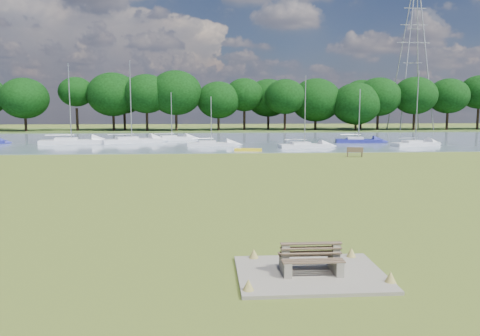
{
  "coord_description": "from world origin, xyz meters",
  "views": [
    {
      "loc": [
        -2.93,
        -26.77,
        4.81
      ],
      "look_at": [
        -1.19,
        -2.0,
        1.58
      ],
      "focal_mm": 35.0,
      "sensor_mm": 36.0,
      "label": 1
    }
  ],
  "objects": [
    {
      "name": "sailboat_5",
      "position": [
        -20.73,
        35.56,
        0.55
      ],
      "size": [
        8.21,
        3.61,
        10.36
      ],
      "rotation": [
        0.0,
        0.0,
        0.18
      ],
      "color": "silver",
      "rests_on": "river"
    },
    {
      "name": "sailboat_0",
      "position": [
        -13.18,
        37.05,
        0.56
      ],
      "size": [
        8.13,
        5.26,
        10.93
      ],
      "rotation": [
        0.0,
        0.0,
        0.42
      ],
      "color": "silver",
      "rests_on": "river"
    },
    {
      "name": "pylon",
      "position": [
        40.0,
        70.0,
        18.75
      ],
      "size": [
        7.06,
        4.95,
        29.63
      ],
      "color": "#9B9C9C",
      "rests_on": "far_bank"
    },
    {
      "name": "tree_line",
      "position": [
        -2.26,
        68.0,
        6.76
      ],
      "size": [
        138.33,
        9.42,
        11.4
      ],
      "color": "black",
      "rests_on": "far_bank"
    },
    {
      "name": "sailboat_8",
      "position": [
        17.39,
        34.99,
        0.51
      ],
      "size": [
        6.19,
        2.45,
        7.17
      ],
      "rotation": [
        0.0,
        0.0,
        -0.13
      ],
      "color": "navy",
      "rests_on": "river"
    },
    {
      "name": "sailboat_6",
      "position": [
        -2.5,
        31.07,
        0.43
      ],
      "size": [
        5.91,
        1.82,
        6.07
      ],
      "rotation": [
        0.0,
        0.0,
        0.03
      ],
      "color": "silver",
      "rests_on": "river"
    },
    {
      "name": "riverbank_bench",
      "position": [
        11.46,
        17.82,
        0.49
      ],
      "size": [
        1.64,
        0.81,
        0.97
      ],
      "rotation": [
        0.0,
        0.0,
        -0.23
      ],
      "color": "brown",
      "rests_on": "ground"
    },
    {
      "name": "sailboat_3",
      "position": [
        -8.15,
        41.78,
        0.46
      ],
      "size": [
        6.55,
        3.94,
        6.93
      ],
      "rotation": [
        0.0,
        0.0,
        0.37
      ],
      "color": "silver",
      "rests_on": "river"
    },
    {
      "name": "bench_pair",
      "position": [
        -0.0,
        -14.0,
        0.49
      ],
      "size": [
        1.76,
        1.04,
        0.95
      ],
      "rotation": [
        0.0,
        0.0,
        -0.0
      ],
      "color": "gray",
      "rests_on": "concrete_pad"
    },
    {
      "name": "sailboat_9",
      "position": [
        8.47,
        27.67,
        0.48
      ],
      "size": [
        6.31,
        2.62,
        8.47
      ],
      "rotation": [
        0.0,
        0.0,
        0.15
      ],
      "color": "silver",
      "rests_on": "river"
    },
    {
      "name": "concrete_pad",
      "position": [
        0.0,
        -14.0,
        0.05
      ],
      "size": [
        4.2,
        3.2,
        0.1
      ],
      "primitive_type": "cube",
      "color": "gray",
      "rests_on": "ground"
    },
    {
      "name": "ground",
      "position": [
        0.0,
        0.0,
        0.0
      ],
      "size": [
        220.0,
        220.0,
        0.0
      ],
      "primitive_type": "plane",
      "color": "olive"
    },
    {
      "name": "sailboat_2",
      "position": [
        22.74,
        29.36,
        0.49
      ],
      "size": [
        6.6,
        3.65,
        9.2
      ],
      "rotation": [
        0.0,
        0.0,
        0.31
      ],
      "color": "silver",
      "rests_on": "river"
    },
    {
      "name": "river",
      "position": [
        0.0,
        42.0,
        0.0
      ],
      "size": [
        220.0,
        40.0,
        0.1
      ],
      "primitive_type": "cube",
      "color": "slate",
      "rests_on": "ground"
    },
    {
      "name": "far_bank",
      "position": [
        0.0,
        72.0,
        0.0
      ],
      "size": [
        220.0,
        20.0,
        0.4
      ],
      "primitive_type": "cube",
      "color": "#4C6626",
      "rests_on": "ground"
    },
    {
      "name": "kayak",
      "position": [
        1.53,
        24.0,
        0.2
      ],
      "size": [
        3.08,
        1.14,
        0.3
      ],
      "primitive_type": "cube",
      "rotation": [
        0.0,
        0.0,
        -0.15
      ],
      "color": "yellow",
      "rests_on": "river"
    }
  ]
}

